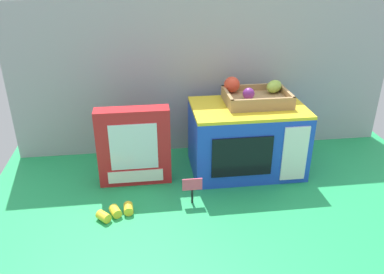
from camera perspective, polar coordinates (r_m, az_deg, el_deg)
name	(u,v)px	position (r m, az deg, el deg)	size (l,w,h in m)	color
ground_plane	(215,174)	(1.58, 3.33, -5.42)	(1.70, 1.70, 0.00)	#219E54
display_back_panel	(206,77)	(1.68, 1.98, 8.68)	(1.61, 0.03, 0.65)	#A0A3A8
toy_microwave	(247,138)	(1.57, 7.94, -0.20)	(0.43, 0.28, 0.27)	blue
food_groups_crate	(255,96)	(1.55, 9.12, 5.98)	(0.25, 0.19, 0.09)	#A37F51
cookie_set_box	(134,147)	(1.47, -8.43, -1.40)	(0.27, 0.07, 0.30)	red
price_sign	(192,187)	(1.37, 0.04, -7.28)	(0.07, 0.01, 0.10)	black
loose_toy_banana	(116,212)	(1.36, -11.00, -10.66)	(0.12, 0.08, 0.03)	yellow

